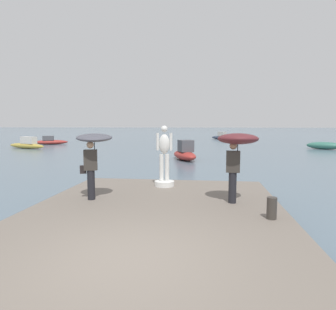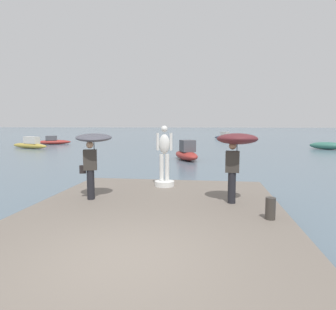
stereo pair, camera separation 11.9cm
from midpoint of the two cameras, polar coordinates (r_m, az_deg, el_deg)
ground_plane at (r=44.82m, az=5.92°, el=2.44°), size 400.00×400.00×0.00m
pier at (r=7.35m, az=-3.39°, el=-13.44°), size 6.78×10.17×0.40m
statue_white_figure at (r=10.82m, az=-0.37°, el=-1.57°), size 0.71×0.71×2.17m
onlooker_left at (r=9.14m, az=-13.68°, el=1.37°), size 1.31×1.32×1.99m
onlooker_right at (r=8.63m, az=13.12°, el=1.72°), size 1.21×1.22×1.99m
mooring_bollard at (r=7.59m, az=19.20°, el=-9.50°), size 0.23×0.23×0.52m
boat_near at (r=53.28m, az=10.55°, el=3.40°), size 3.76×3.51×1.33m
boat_mid at (r=42.36m, az=-20.73°, el=2.43°), size 4.43×3.06×1.12m
boat_far at (r=36.09m, az=-24.51°, el=1.85°), size 5.39×2.88×1.29m
boat_leftward at (r=22.23m, az=3.67°, el=0.34°), size 2.52×3.81×1.48m
boat_rightward at (r=35.70m, az=27.96°, el=1.56°), size 3.61×2.63×0.77m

